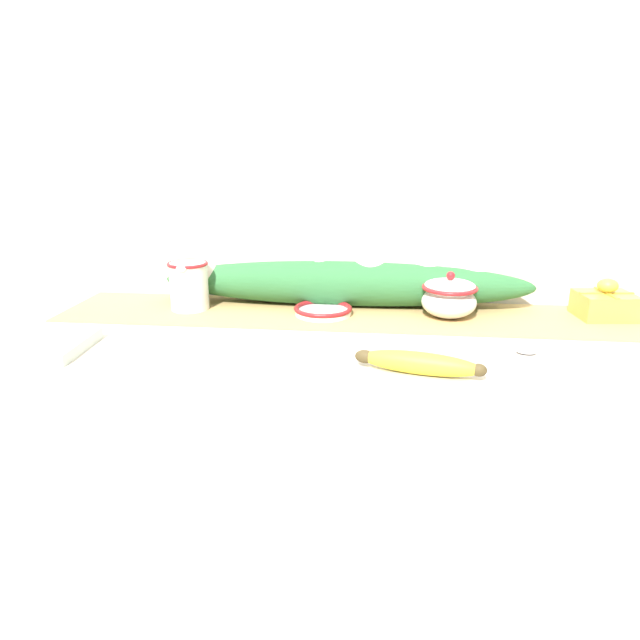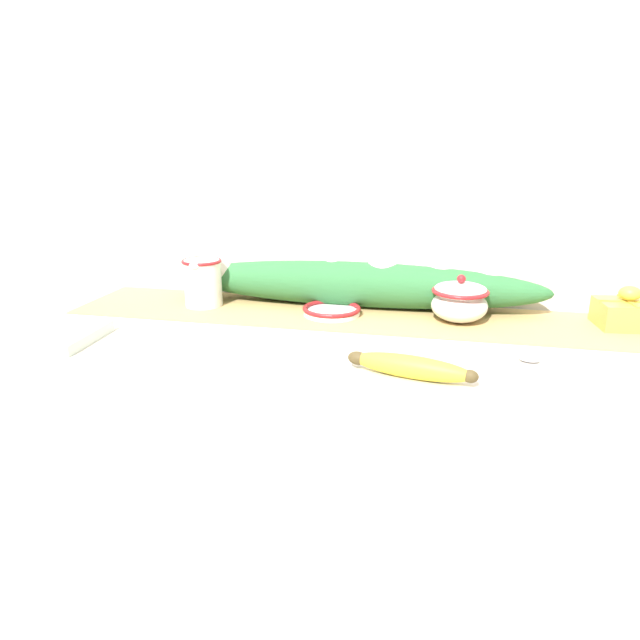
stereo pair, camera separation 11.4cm
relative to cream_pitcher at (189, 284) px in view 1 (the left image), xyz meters
The scene contains 11 objects.
countertop 0.65m from the cream_pitcher, 24.98° to the right, with size 1.45×0.62×0.87m, color beige.
back_wall 0.49m from the cream_pitcher, 23.14° to the left, with size 2.25×0.04×2.40m, color silver.
table_runner 0.38m from the cream_pitcher, ahead, with size 1.34×0.26×0.00m, color tan.
cream_pitcher is the anchor object (origin of this frame).
sugar_bowl 0.62m from the cream_pitcher, ahead, with size 0.13×0.13×0.11m.
small_dish 0.33m from the cream_pitcher, ahead, with size 0.14×0.14×0.02m.
banana 0.63m from the cream_pitcher, 33.15° to the right, with size 0.23×0.09×0.04m.
spoon 0.76m from the cream_pitcher, 16.89° to the right, with size 0.19×0.04×0.01m.
napkin_stack 0.37m from the cream_pitcher, 122.38° to the right, with size 0.17×0.17×0.02m, color silver.
gift_box 0.97m from the cream_pitcher, ahead, with size 0.13×0.12×0.09m.
poinsettia_garland 0.38m from the cream_pitcher, 11.52° to the left, with size 0.91×0.12×0.13m.
Camera 1 is at (0.09, -1.12, 1.26)m, focal length 32.00 mm.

